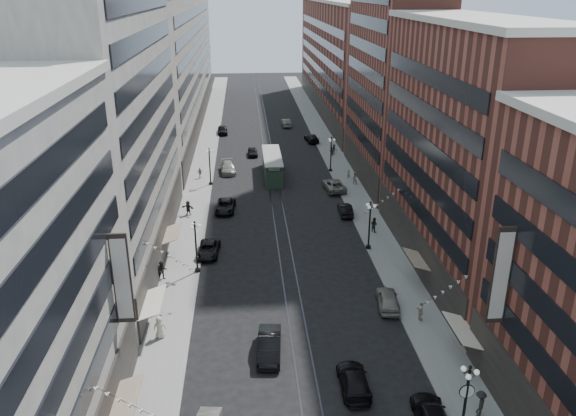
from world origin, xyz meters
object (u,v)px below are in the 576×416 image
object	(u,v)px
pedestrian_2	(162,270)
car_10	(345,210)
car_5	(269,345)
pedestrian_extra_1	(354,178)
pedestrian_4	(421,311)
lamppost_sw_mid	(210,165)
car_3	(431,416)
pedestrian_3	(480,403)
car_14	(286,123)
pedestrian_6	(200,173)
car_13	(253,152)
lamppost_sw_far	(196,245)
car_8	(228,168)
car_2	(208,249)
car_4	(388,299)
car_12	(312,138)
lamppost_se_mid	(331,153)
pedestrian_9	(334,149)
pedestrian_5	(188,208)
streetcar	(272,166)
pedestrian_8	(348,174)
pedestrian_7	(374,225)
car_11	(334,185)
lamppost_se_far	(370,224)
car_7	(225,206)
pedestrian_extra_0	(331,151)
lamppost_se_near	(466,398)
car_9	(222,130)
car_6	(354,380)
pedestrian_1	(160,327)

from	to	relation	value
pedestrian_2	car_10	xyz separation A→B (m)	(20.90, 15.61, -0.41)
car_5	pedestrian_extra_1	xyz separation A→B (m)	(14.30, 39.72, 0.25)
pedestrian_extra_1	pedestrian_4	bearing A→B (deg)	94.32
lamppost_sw_mid	car_3	xyz separation A→B (m)	(16.87, -49.66, -2.36)
pedestrian_3	car_14	xyz separation A→B (m)	(-6.62, 85.54, -0.34)
lamppost_sw_mid	pedestrian_6	bearing A→B (deg)	118.99
pedestrian_2	car_14	distance (m)	66.93
car_5	car_13	xyz separation A→B (m)	(-0.18, 56.30, -0.15)
lamppost_sw_far	car_8	size ratio (longest dim) A/B	1.01
car_2	car_5	bearing A→B (deg)	-68.20
car_4	car_12	world-z (taller)	car_4
car_5	pedestrian_6	xyz separation A→B (m)	(-8.32, 44.24, 0.13)
pedestrian_6	car_3	bearing A→B (deg)	89.35
lamppost_se_mid	pedestrian_4	bearing A→B (deg)	-88.07
pedestrian_9	pedestrian_5	bearing A→B (deg)	-134.04
car_4	streetcar	bearing A→B (deg)	-70.63
car_13	pedestrian_8	world-z (taller)	pedestrian_8
pedestrian_8	car_2	bearing A→B (deg)	26.59
lamppost_sw_far	pedestrian_7	world-z (taller)	lamppost_sw_far
car_11	car_14	distance (m)	40.02
lamppost_se_far	pedestrian_7	xyz separation A→B (m)	(1.58, 4.38, -2.05)
pedestrian_8	pedestrian_9	xyz separation A→B (m)	(-0.15, 13.30, 0.11)
pedestrian_5	car_7	bearing A→B (deg)	39.31
lamppost_sw_far	lamppost_sw_mid	distance (m)	27.00
car_11	pedestrian_extra_0	distance (m)	17.26
car_7	car_4	bearing A→B (deg)	-53.60
lamppost_se_near	pedestrian_4	size ratio (longest dim) A/B	3.12
streetcar	pedestrian_2	xyz separation A→B (m)	(-12.50, -31.99, -0.44)
car_2	car_14	bearing A→B (deg)	82.17
car_4	lamppost_sw_mid	bearing A→B (deg)	-56.20
car_3	pedestrian_9	world-z (taller)	pedestrian_9
pedestrian_9	car_13	bearing A→B (deg)	173.90
pedestrian_4	pedestrian_9	distance (m)	51.95
car_3	car_9	xyz separation A→B (m)	(-16.07, 80.63, 0.07)
car_7	car_8	size ratio (longest dim) A/B	0.94
car_4	car_10	size ratio (longest dim) A/B	1.08
car_7	pedestrian_6	world-z (taller)	pedestrian_6
car_14	pedestrian_3	bearing A→B (deg)	89.06
pedestrian_extra_0	pedestrian_8	bearing A→B (deg)	54.28
lamppost_se_near	car_14	bearing A→B (deg)	93.08
lamppost_sw_mid	car_6	xyz separation A→B (m)	(12.46, -45.70, -2.37)
pedestrian_3	lamppost_se_near	bearing A→B (deg)	-11.05
car_10	pedestrian_9	bearing A→B (deg)	-95.14
pedestrian_8	car_4	bearing A→B (deg)	61.13
car_8	pedestrian_extra_0	xyz separation A→B (m)	(17.35, 7.64, 0.17)
car_8	pedestrian_5	distance (m)	18.21
car_12	pedestrian_8	world-z (taller)	pedestrian_8
pedestrian_2	car_14	xyz separation A→B (m)	(17.00, 64.74, -0.34)
pedestrian_1	pedestrian_3	bearing A→B (deg)	150.84
pedestrian_2	car_9	distance (m)	59.51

